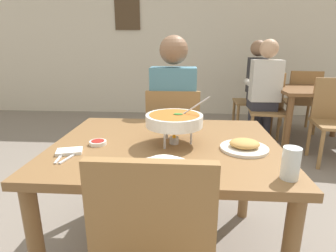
{
  "coord_description": "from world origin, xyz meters",
  "views": [
    {
      "loc": [
        0.11,
        -1.38,
        1.23
      ],
      "look_at": [
        0.0,
        0.15,
        0.78
      ],
      "focal_mm": 29.06,
      "sensor_mm": 36.0,
      "label": 1
    }
  ],
  "objects_px": {
    "curry_bowl": "(174,120)",
    "chair_bg_corner": "(335,116)",
    "patron_bg_left": "(264,86)",
    "dining_table_far": "(317,99)",
    "chair_bg_right": "(302,98)",
    "patron_bg_middle": "(258,81)",
    "appetizer_plate": "(244,146)",
    "rice_plate": "(164,165)",
    "sauce_dish": "(98,143)",
    "dining_table_main": "(166,160)",
    "chair_diner_main": "(173,135)",
    "diner_main": "(174,107)",
    "chair_bg_left": "(267,104)",
    "chair_bg_middle": "(257,97)",
    "drink_glass": "(291,165)"
  },
  "relations": [
    {
      "from": "rice_plate",
      "to": "chair_bg_corner",
      "type": "relative_size",
      "value": 0.27
    },
    {
      "from": "diner_main",
      "to": "drink_glass",
      "type": "distance_m",
      "value": 1.3
    },
    {
      "from": "appetizer_plate",
      "to": "chair_bg_middle",
      "type": "height_order",
      "value": "chair_bg_middle"
    },
    {
      "from": "dining_table_main",
      "to": "dining_table_far",
      "type": "xyz_separation_m",
      "value": [
        1.73,
        2.08,
        -0.03
      ]
    },
    {
      "from": "diner_main",
      "to": "appetizer_plate",
      "type": "distance_m",
      "value": 0.97
    },
    {
      "from": "curry_bowl",
      "to": "rice_plate",
      "type": "distance_m",
      "value": 0.34
    },
    {
      "from": "dining_table_far",
      "to": "drink_glass",
      "type": "bearing_deg",
      "value": -116.31
    },
    {
      "from": "curry_bowl",
      "to": "sauce_dish",
      "type": "xyz_separation_m",
      "value": [
        -0.4,
        -0.04,
        -0.12
      ]
    },
    {
      "from": "chair_bg_left",
      "to": "chair_bg_right",
      "type": "relative_size",
      "value": 1.0
    },
    {
      "from": "dining_table_far",
      "to": "chair_bg_middle",
      "type": "bearing_deg",
      "value": 136.8
    },
    {
      "from": "drink_glass",
      "to": "patron_bg_left",
      "type": "height_order",
      "value": "patron_bg_left"
    },
    {
      "from": "curry_bowl",
      "to": "appetizer_plate",
      "type": "distance_m",
      "value": 0.38
    },
    {
      "from": "chair_bg_right",
      "to": "dining_table_main",
      "type": "bearing_deg",
      "value": -124.01
    },
    {
      "from": "dining_table_main",
      "to": "curry_bowl",
      "type": "xyz_separation_m",
      "value": [
        0.04,
        -0.01,
        0.23
      ]
    },
    {
      "from": "patron_bg_left",
      "to": "patron_bg_middle",
      "type": "height_order",
      "value": "same"
    },
    {
      "from": "chair_bg_middle",
      "to": "patron_bg_middle",
      "type": "relative_size",
      "value": 0.69
    },
    {
      "from": "chair_bg_right",
      "to": "patron_bg_middle",
      "type": "height_order",
      "value": "patron_bg_middle"
    },
    {
      "from": "dining_table_main",
      "to": "patron_bg_left",
      "type": "height_order",
      "value": "patron_bg_left"
    },
    {
      "from": "chair_bg_middle",
      "to": "patron_bg_left",
      "type": "relative_size",
      "value": 0.69
    },
    {
      "from": "appetizer_plate",
      "to": "chair_bg_middle",
      "type": "relative_size",
      "value": 0.27
    },
    {
      "from": "drink_glass",
      "to": "dining_table_far",
      "type": "height_order",
      "value": "drink_glass"
    },
    {
      "from": "chair_diner_main",
      "to": "diner_main",
      "type": "bearing_deg",
      "value": 90.0
    },
    {
      "from": "dining_table_far",
      "to": "patron_bg_left",
      "type": "distance_m",
      "value": 0.68
    },
    {
      "from": "dining_table_far",
      "to": "chair_bg_right",
      "type": "xyz_separation_m",
      "value": [
        0.03,
        0.52,
        -0.09
      ]
    },
    {
      "from": "diner_main",
      "to": "patron_bg_left",
      "type": "xyz_separation_m",
      "value": [
        1.07,
        1.27,
        0.0
      ]
    },
    {
      "from": "sauce_dish",
      "to": "patron_bg_left",
      "type": "bearing_deg",
      "value": 56.2
    },
    {
      "from": "chair_diner_main",
      "to": "diner_main",
      "type": "relative_size",
      "value": 0.69
    },
    {
      "from": "diner_main",
      "to": "dining_table_far",
      "type": "xyz_separation_m",
      "value": [
        1.73,
        1.27,
        -0.15
      ]
    },
    {
      "from": "rice_plate",
      "to": "sauce_dish",
      "type": "height_order",
      "value": "rice_plate"
    },
    {
      "from": "chair_bg_middle",
      "to": "patron_bg_left",
      "type": "bearing_deg",
      "value": -96.04
    },
    {
      "from": "dining_table_far",
      "to": "chair_bg_left",
      "type": "xyz_separation_m",
      "value": [
        -0.59,
        0.05,
        -0.09
      ]
    },
    {
      "from": "chair_diner_main",
      "to": "chair_bg_right",
      "type": "height_order",
      "value": "same"
    },
    {
      "from": "chair_bg_corner",
      "to": "patron_bg_left",
      "type": "xyz_separation_m",
      "value": [
        -0.63,
        0.51,
        0.24
      ]
    },
    {
      "from": "appetizer_plate",
      "to": "drink_glass",
      "type": "distance_m",
      "value": 0.33
    },
    {
      "from": "curry_bowl",
      "to": "dining_table_far",
      "type": "height_order",
      "value": "curry_bowl"
    },
    {
      "from": "rice_plate",
      "to": "drink_glass",
      "type": "height_order",
      "value": "drink_glass"
    },
    {
      "from": "dining_table_main",
      "to": "patron_bg_left",
      "type": "xyz_separation_m",
      "value": [
        1.07,
        2.08,
        0.12
      ]
    },
    {
      "from": "chair_bg_left",
      "to": "chair_bg_right",
      "type": "height_order",
      "value": "same"
    },
    {
      "from": "rice_plate",
      "to": "chair_bg_corner",
      "type": "distance_m",
      "value": 2.55
    },
    {
      "from": "curry_bowl",
      "to": "chair_bg_corner",
      "type": "distance_m",
      "value": 2.32
    },
    {
      "from": "diner_main",
      "to": "chair_bg_corner",
      "type": "relative_size",
      "value": 1.46
    },
    {
      "from": "dining_table_far",
      "to": "chair_bg_corner",
      "type": "distance_m",
      "value": 0.52
    },
    {
      "from": "curry_bowl",
      "to": "chair_bg_corner",
      "type": "height_order",
      "value": "curry_bowl"
    },
    {
      "from": "dining_table_far",
      "to": "chair_bg_left",
      "type": "height_order",
      "value": "chair_bg_left"
    },
    {
      "from": "dining_table_main",
      "to": "chair_bg_right",
      "type": "xyz_separation_m",
      "value": [
        1.76,
        2.61,
        -0.12
      ]
    },
    {
      "from": "appetizer_plate",
      "to": "patron_bg_middle",
      "type": "height_order",
      "value": "patron_bg_middle"
    },
    {
      "from": "sauce_dish",
      "to": "chair_bg_left",
      "type": "height_order",
      "value": "chair_bg_left"
    },
    {
      "from": "diner_main",
      "to": "patron_bg_middle",
      "type": "xyz_separation_m",
      "value": [
        1.13,
        1.8,
        0.0
      ]
    },
    {
      "from": "chair_bg_corner",
      "to": "sauce_dish",
      "type": "bearing_deg",
      "value": -141.71
    },
    {
      "from": "dining_table_far",
      "to": "chair_bg_middle",
      "type": "distance_m",
      "value": 0.83
    }
  ]
}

